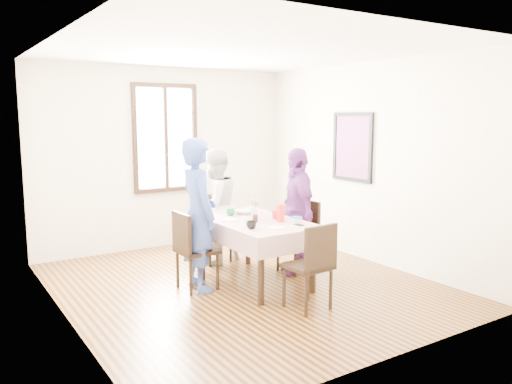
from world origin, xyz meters
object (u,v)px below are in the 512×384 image
at_px(dining_table, 254,251).
at_px(person_right, 296,211).
at_px(person_left, 198,215).
at_px(chair_far, 213,229).
at_px(chair_near, 308,266).
at_px(chair_right, 297,237).
at_px(chair_left, 197,250).
at_px(person_far, 213,206).

bearing_deg(dining_table, person_right, 4.03).
xyz_separation_m(dining_table, person_left, (-0.66, 0.14, 0.50)).
xyz_separation_m(chair_far, chair_near, (0.00, -2.06, 0.00)).
bearing_deg(chair_near, chair_far, 85.62).
height_order(chair_right, person_right, person_right).
bearing_deg(person_right, chair_left, -74.16).
distance_m(dining_table, person_left, 0.84).
relative_size(chair_left, person_far, 0.59).
distance_m(dining_table, chair_right, 0.69).
bearing_deg(person_far, chair_right, 109.88).
xyz_separation_m(chair_right, person_left, (-1.35, 0.09, 0.42)).
distance_m(chair_left, chair_near, 1.35).
distance_m(dining_table, chair_left, 0.70).
distance_m(chair_far, chair_near, 2.06).
distance_m(person_left, person_right, 1.33).
relative_size(dining_table, person_right, 0.94).
bearing_deg(dining_table, chair_left, 168.39).
distance_m(chair_near, person_right, 1.31).
bearing_deg(dining_table, chair_near, -90.00).
distance_m(person_left, person_far, 1.10).
distance_m(chair_left, chair_right, 1.37).
height_order(chair_left, person_left, person_left).
distance_m(dining_table, person_right, 0.79).
distance_m(chair_far, person_left, 1.18).
xyz_separation_m(chair_left, person_far, (0.68, 0.87, 0.32)).
relative_size(chair_right, chair_far, 1.00).
relative_size(dining_table, chair_left, 1.64).
distance_m(dining_table, chair_near, 1.03).
bearing_deg(chair_right, dining_table, 90.43).
bearing_deg(person_far, person_right, 109.16).
height_order(chair_near, person_far, person_far).
relative_size(chair_right, person_left, 0.52).
distance_m(chair_left, chair_far, 1.12).
relative_size(chair_right, person_right, 0.57).
xyz_separation_m(chair_left, chair_near, (0.68, -1.17, 0.00)).
relative_size(chair_right, person_far, 0.59).
relative_size(chair_near, person_left, 0.52).
height_order(chair_left, chair_right, same).
xyz_separation_m(dining_table, chair_far, (0.00, 1.03, 0.08)).
height_order(chair_left, chair_near, same).
bearing_deg(person_far, dining_table, 74.56).
height_order(chair_right, person_left, person_left).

